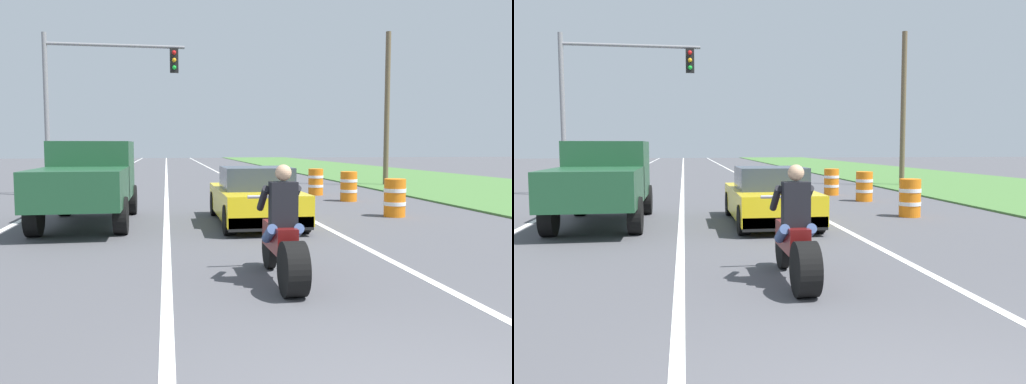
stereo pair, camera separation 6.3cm
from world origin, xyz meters
TOP-DOWN VIEW (x-y plane):
  - lane_stripe_left_solid at (-5.40, 20.00)m, footprint 0.14×120.00m
  - lane_stripe_right_solid at (1.80, 20.00)m, footprint 0.14×120.00m
  - lane_stripe_centre_dashed at (-1.80, 20.00)m, footprint 0.14×120.00m
  - grass_verge_right at (11.92, 20.00)m, footprint 10.00×120.00m
  - motorcycle_with_rider at (-0.25, 4.02)m, footprint 0.70×2.21m
  - sports_car_yellow at (0.30, 9.60)m, footprint 1.84×4.30m
  - pickup_truck_left_lane_dark_green at (-3.62, 10.15)m, footprint 2.02×4.80m
  - traffic_light_mast_near at (-4.50, 17.83)m, footprint 5.17×0.34m
  - utility_pole_roadside at (8.39, 20.62)m, footprint 0.24×0.24m
  - construction_barrel_nearest at (4.15, 10.23)m, footprint 0.58×0.58m
  - construction_barrel_mid at (4.28, 14.19)m, footprint 0.58×0.58m
  - construction_barrel_far at (3.80, 16.52)m, footprint 0.58×0.58m

SIDE VIEW (x-z plane):
  - lane_stripe_left_solid at x=-5.40m, z-range 0.00..0.01m
  - lane_stripe_right_solid at x=1.80m, z-range 0.00..0.01m
  - lane_stripe_centre_dashed at x=-1.80m, z-range 0.00..0.01m
  - grass_verge_right at x=11.92m, z-range 0.00..0.06m
  - construction_barrel_nearest at x=4.15m, z-range 0.00..1.00m
  - construction_barrel_mid at x=4.28m, z-range 0.00..1.00m
  - construction_barrel_far at x=3.80m, z-range 0.00..1.00m
  - motorcycle_with_rider at x=-0.25m, z-range -0.22..1.40m
  - sports_car_yellow at x=0.30m, z-range -0.05..1.31m
  - pickup_truck_left_lane_dark_green at x=-3.62m, z-range 0.12..2.10m
  - utility_pole_roadside at x=8.39m, z-range 0.00..7.11m
  - traffic_light_mast_near at x=-4.50m, z-range 1.03..7.03m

